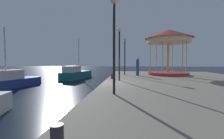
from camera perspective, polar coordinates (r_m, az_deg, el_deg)
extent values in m
plane|color=black|center=(11.26, -3.57, -8.92)|extent=(120.00, 120.00, 0.00)
cube|color=gray|center=(12.07, 29.59, -6.58)|extent=(13.29, 25.43, 0.80)
cube|color=#19606B|center=(21.16, -13.13, -2.02)|extent=(2.85, 5.93, 0.97)
cube|color=beige|center=(20.05, -14.82, 0.19)|extent=(1.74, 2.69, 0.78)
cylinder|color=silver|center=(21.69, -12.38, 5.51)|extent=(0.12, 0.12, 4.62)
cylinder|color=silver|center=(20.55, -14.00, 1.69)|extent=(0.52, 2.54, 0.08)
cube|color=navy|center=(15.87, -36.44, -4.62)|extent=(3.36, 7.39, 0.76)
cube|color=beige|center=(15.93, -35.83, -1.72)|extent=(1.95, 3.35, 0.82)
cylinder|color=silver|center=(16.07, -35.22, 4.94)|extent=(0.12, 0.12, 4.52)
cylinder|color=#B23333|center=(18.52, 20.20, -1.40)|extent=(4.48, 4.48, 0.30)
cylinder|color=gold|center=(18.47, 20.31, 4.20)|extent=(0.28, 0.28, 3.32)
cylinder|color=#F2E099|center=(18.61, 20.42, 10.08)|extent=(4.75, 4.75, 0.50)
cone|color=#C63D38|center=(18.72, 20.47, 12.39)|extent=(5.28, 5.28, 1.02)
cylinder|color=gold|center=(19.07, 26.12, 4.03)|extent=(0.08, 0.08, 3.32)
cylinder|color=gold|center=(20.40, 21.80, 4.05)|extent=(0.08, 0.08, 3.32)
cylinder|color=gold|center=(19.94, 16.28, 4.17)|extent=(0.08, 0.08, 3.32)
cylinder|color=gold|center=(18.08, 14.18, 4.32)|extent=(0.08, 0.08, 3.32)
cylinder|color=gold|center=(16.56, 18.47, 4.38)|extent=(0.08, 0.08, 3.32)
cylinder|color=gold|center=(17.11, 25.00, 4.20)|extent=(0.08, 0.08, 3.32)
cylinder|color=black|center=(7.10, 0.78, 7.39)|extent=(0.12, 0.12, 4.15)
sphere|color=#F9E5B2|center=(7.61, 0.80, 24.58)|extent=(0.36, 0.36, 0.36)
cylinder|color=black|center=(12.16, 2.77, 4.90)|extent=(0.12, 0.12, 3.85)
sphere|color=#F9E5B2|center=(12.41, 2.79, 14.66)|extent=(0.36, 0.36, 0.36)
cylinder|color=black|center=(17.23, 4.83, 4.35)|extent=(0.12, 0.12, 3.84)
sphere|color=#F9E5B2|center=(17.41, 4.86, 11.28)|extent=(0.36, 0.36, 0.36)
cylinder|color=#2D2D33|center=(3.16, -19.96, -22.26)|extent=(0.24, 0.24, 0.40)
cylinder|color=#2D2D33|center=(13.55, 0.07, -2.59)|extent=(0.24, 0.24, 0.40)
cylinder|color=#2D4C8C|center=(16.73, 9.60, 0.69)|extent=(0.34, 0.34, 1.71)
sphere|color=tan|center=(16.72, 9.63, 4.03)|extent=(0.24, 0.24, 0.24)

